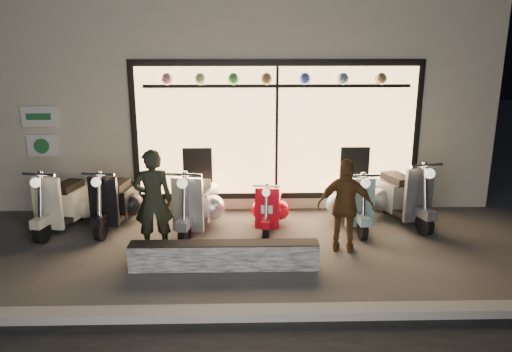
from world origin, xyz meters
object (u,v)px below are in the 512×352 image
Objects in this scene: scooter_red at (270,207)px; man at (153,201)px; woman at (346,206)px; graffiti_barrier at (224,256)px; scooter_silver at (198,203)px.

scooter_red is 2.15m from man.
woman is (1.11, -1.10, 0.38)m from scooter_red.
woman is at bearing 17.56° from graffiti_barrier.
graffiti_barrier is 1.84× the size of woman.
scooter_silver is 0.98× the size of man.
woman is (2.97, -0.11, -0.08)m from man.
man is at bearing 147.95° from graffiti_barrier.
scooter_silver is 1.27m from scooter_red.
scooter_red is at bearing -160.69° from man.
man is at bearing -111.32° from scooter_silver.
man is 2.97m from woman.
woman is (1.86, 0.59, 0.54)m from graffiti_barrier.
scooter_silver is at bearing -169.98° from scooter_red.
scooter_silver is at bearing -11.26° from woman.
man reaches higher than scooter_red.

